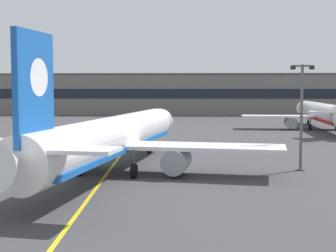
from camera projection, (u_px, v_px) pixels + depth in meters
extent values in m
plane|color=#3D3D3F|center=(72.00, 200.00, 35.48)|extent=(400.00, 400.00, 0.00)
cube|color=yellow|center=(125.00, 149.00, 65.36)|extent=(7.04, 179.88, 0.01)
cylinder|color=white|center=(113.00, 137.00, 46.51)|extent=(9.43, 36.15, 3.80)
cone|color=white|center=(158.00, 122.00, 65.36)|extent=(3.97, 3.14, 3.61)
cone|color=white|center=(6.00, 163.00, 27.53)|extent=(3.26, 3.21, 2.85)
cube|color=blue|center=(113.00, 148.00, 46.59)|extent=(8.90, 33.29, 0.44)
cube|color=black|center=(155.00, 118.00, 63.45)|extent=(2.99, 1.54, 0.60)
cube|color=white|center=(115.00, 145.00, 47.16)|extent=(32.36, 9.79, 0.36)
cylinder|color=gray|center=(51.00, 157.00, 47.52)|extent=(2.84, 3.92, 2.30)
cylinder|color=black|center=(59.00, 154.00, 49.32)|extent=(1.96, 0.49, 1.95)
cylinder|color=gray|center=(177.00, 161.00, 45.04)|extent=(2.84, 3.92, 2.30)
cylinder|color=black|center=(180.00, 158.00, 46.85)|extent=(1.96, 0.49, 1.95)
cube|color=blue|center=(34.00, 89.00, 30.72)|extent=(1.15, 4.80, 7.20)
cylinder|color=white|center=(36.00, 77.00, 30.95)|extent=(0.81, 2.44, 2.40)
cube|color=white|center=(31.00, 149.00, 30.42)|extent=(11.30, 4.50, 0.24)
cylinder|color=#4C4C51|center=(149.00, 141.00, 60.83)|extent=(0.24, 0.24, 1.60)
cylinder|color=black|center=(149.00, 150.00, 60.91)|extent=(0.54, 0.95, 0.90)
cylinder|color=#4C4C51|center=(79.00, 157.00, 45.21)|extent=(0.24, 0.24, 1.60)
cylinder|color=black|center=(80.00, 169.00, 45.30)|extent=(0.60, 1.35, 1.30)
cylinder|color=#4C4C51|center=(134.00, 158.00, 44.17)|extent=(0.24, 0.24, 1.60)
cylinder|color=black|center=(134.00, 171.00, 44.26)|extent=(0.60, 1.35, 1.30)
cylinder|color=white|center=(322.00, 112.00, 94.80)|extent=(5.50, 34.35, 3.61)
cone|color=white|center=(305.00, 108.00, 113.00)|extent=(3.56, 2.66, 3.43)
cube|color=red|center=(322.00, 118.00, 94.88)|extent=(5.27, 31.62, 0.42)
cube|color=black|center=(306.00, 106.00, 111.16)|extent=(2.76, 1.19, 0.57)
cube|color=white|center=(321.00, 117.00, 95.43)|extent=(30.61, 6.24, 0.34)
cylinder|color=gray|center=(291.00, 123.00, 95.16)|extent=(2.37, 3.54, 2.19)
cylinder|color=black|center=(289.00, 122.00, 96.90)|extent=(1.86, 0.27, 1.86)
cylinder|color=#4C4C51|center=(308.00, 118.00, 108.62)|extent=(0.23, 0.23, 1.52)
cylinder|color=black|center=(308.00, 122.00, 108.70)|extent=(0.43, 0.87, 0.86)
cylinder|color=#4C4C51|center=(310.00, 122.00, 93.29)|extent=(0.23, 0.23, 1.52)
cylinder|color=black|center=(310.00, 127.00, 93.37)|extent=(0.45, 1.25, 1.24)
cylinder|color=#515156|center=(301.00, 118.00, 47.92)|extent=(0.28, 0.28, 10.37)
cylinder|color=#333338|center=(300.00, 170.00, 48.32)|extent=(0.90, 0.90, 0.10)
cube|color=#515156|center=(302.00, 66.00, 47.53)|extent=(2.20, 0.16, 0.16)
cube|color=black|center=(293.00, 68.00, 47.58)|extent=(0.44, 0.36, 0.28)
cube|color=black|center=(312.00, 68.00, 47.50)|extent=(0.44, 0.36, 0.28)
cone|color=orange|center=(144.00, 150.00, 62.32)|extent=(0.36, 0.36, 0.55)
cylinder|color=white|center=(144.00, 149.00, 62.32)|extent=(0.23, 0.23, 0.07)
cube|color=orange|center=(144.00, 152.00, 62.34)|extent=(0.44, 0.44, 0.03)
cube|color=slate|center=(198.00, 95.00, 148.31)|extent=(129.08, 12.00, 11.90)
cube|color=black|center=(198.00, 94.00, 142.26)|extent=(123.92, 0.12, 2.80)
cube|color=#4E4A47|center=(198.00, 74.00, 147.83)|extent=(129.48, 12.40, 0.40)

